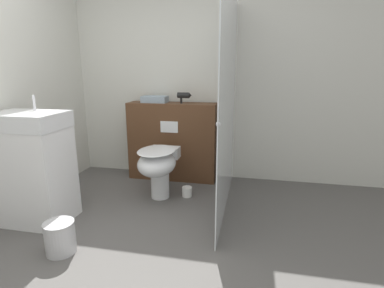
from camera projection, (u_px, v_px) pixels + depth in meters
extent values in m
plane|color=#565451|center=(116.00, 270.00, 2.16)|extent=(12.00, 12.00, 0.00)
cube|color=silver|center=(183.00, 81.00, 3.85)|extent=(8.00, 0.06, 2.50)
cube|color=#51331E|center=(173.00, 141.00, 3.86)|extent=(1.13, 0.30, 0.99)
cube|color=white|center=(169.00, 127.00, 3.67)|extent=(0.22, 0.01, 0.14)
cube|color=silver|center=(228.00, 105.00, 2.93)|extent=(0.01, 1.71, 2.13)
sphere|color=#B2B2B7|center=(218.00, 124.00, 2.16)|extent=(0.04, 0.04, 0.04)
cylinder|color=white|center=(160.00, 180.00, 3.34)|extent=(0.21, 0.21, 0.40)
ellipsoid|color=white|center=(157.00, 163.00, 3.19)|extent=(0.40, 0.52, 0.27)
ellipsoid|color=white|center=(156.00, 151.00, 3.16)|extent=(0.39, 0.51, 0.02)
cube|color=white|center=(165.00, 152.00, 3.48)|extent=(0.33, 0.16, 0.13)
cube|color=white|center=(34.00, 176.00, 2.78)|extent=(0.63, 0.45, 0.89)
cube|color=white|center=(26.00, 121.00, 2.65)|extent=(0.64, 0.46, 0.15)
cylinder|color=silver|center=(34.00, 103.00, 2.73)|extent=(0.02, 0.02, 0.14)
cylinder|color=black|center=(183.00, 95.00, 3.65)|extent=(0.15, 0.07, 0.07)
cone|color=black|center=(190.00, 95.00, 3.64)|extent=(0.03, 0.06, 0.06)
cylinder|color=black|center=(181.00, 100.00, 3.67)|extent=(0.03, 0.03, 0.09)
cube|color=#8C9EAD|center=(155.00, 99.00, 3.78)|extent=(0.31, 0.19, 0.08)
cylinder|color=white|center=(187.00, 192.00, 3.39)|extent=(0.11, 0.11, 0.11)
cylinder|color=silver|center=(60.00, 238.00, 2.34)|extent=(0.23, 0.23, 0.25)
cylinder|color=silver|center=(58.00, 223.00, 2.31)|extent=(0.23, 0.23, 0.01)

